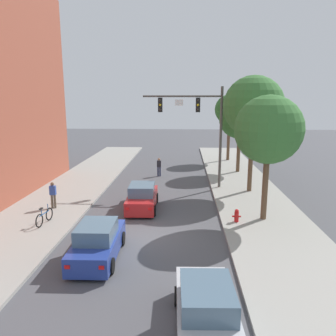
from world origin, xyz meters
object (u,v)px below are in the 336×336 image
(car_third_silver, at_px, (206,311))
(street_tree_second, at_px, (253,107))
(car_following_blue, at_px, (98,242))
(street_tree_farthest, at_px, (230,110))
(bicycle_leaning, at_px, (44,217))
(street_tree_third, at_px, (240,118))
(pedestrian_sidewalk_left_walker, at_px, (53,194))
(traffic_signal_mast, at_px, (199,119))
(pedestrian_crossing_road, at_px, (159,166))
(street_tree_nearest, at_px, (269,130))
(car_lead_red, at_px, (142,198))
(fire_hydrant, at_px, (237,215))

(car_third_silver, distance_m, street_tree_second, 16.59)
(car_following_blue, xyz_separation_m, street_tree_farthest, (8.48, 23.21, 4.89))
(car_third_silver, distance_m, bicycle_leaning, 11.38)
(street_tree_second, relative_size, street_tree_third, 1.21)
(pedestrian_sidewalk_left_walker, relative_size, street_tree_third, 0.24)
(traffic_signal_mast, height_order, car_third_silver, traffic_signal_mast)
(traffic_signal_mast, height_order, street_tree_farthest, traffic_signal_mast)
(street_tree_third, bearing_deg, pedestrian_crossing_road, -167.30)
(car_following_blue, bearing_deg, bicycle_leaning, 138.08)
(street_tree_nearest, distance_m, street_tree_farthest, 18.41)
(car_following_blue, height_order, pedestrian_crossing_road, pedestrian_crossing_road)
(bicycle_leaning, xyz_separation_m, street_tree_second, (12.27, 7.19, 5.69))
(traffic_signal_mast, bearing_deg, street_tree_third, 55.16)
(bicycle_leaning, height_order, street_tree_farthest, street_tree_farthest)
(street_tree_second, distance_m, street_tree_farthest, 12.60)
(car_lead_red, xyz_separation_m, street_tree_nearest, (7.07, -1.82, 4.41))
(car_lead_red, height_order, pedestrian_crossing_road, pedestrian_crossing_road)
(car_following_blue, height_order, bicycle_leaning, car_following_blue)
(car_lead_red, height_order, street_tree_third, street_tree_third)
(traffic_signal_mast, bearing_deg, car_lead_red, -126.37)
(street_tree_third, bearing_deg, traffic_signal_mast, -124.84)
(fire_hydrant, relative_size, street_tree_second, 0.09)
(car_lead_red, bearing_deg, pedestrian_sidewalk_left_walker, -173.90)
(traffic_signal_mast, bearing_deg, pedestrian_sidewalk_left_walker, -148.57)
(street_tree_nearest, height_order, street_tree_third, street_tree_nearest)
(car_following_blue, relative_size, street_tree_nearest, 0.62)
(car_third_silver, bearing_deg, pedestrian_crossing_road, 98.31)
(street_tree_nearest, distance_m, street_tree_second, 5.92)
(street_tree_nearest, xyz_separation_m, street_tree_farthest, (0.33, 18.40, 0.48))
(car_lead_red, distance_m, street_tree_nearest, 8.53)
(fire_hydrant, bearing_deg, traffic_signal_mast, 104.00)
(car_third_silver, xyz_separation_m, street_tree_nearest, (3.78, 9.29, 4.41))
(street_tree_second, bearing_deg, pedestrian_sidewalk_left_walker, -160.36)
(traffic_signal_mast, distance_m, pedestrian_crossing_road, 6.79)
(street_tree_second, bearing_deg, street_tree_farthest, 89.90)
(traffic_signal_mast, height_order, street_tree_third, traffic_signal_mast)
(pedestrian_sidewalk_left_walker, bearing_deg, street_tree_third, 40.66)
(pedestrian_crossing_road, bearing_deg, bicycle_leaning, -113.36)
(car_third_silver, height_order, street_tree_nearest, street_tree_nearest)
(bicycle_leaning, bearing_deg, street_tree_nearest, 6.60)
(car_following_blue, xyz_separation_m, street_tree_third, (8.63, 17.20, 4.35))
(car_following_blue, bearing_deg, street_tree_nearest, 30.58)
(fire_hydrant, height_order, street_tree_nearest, street_tree_nearest)
(car_following_blue, height_order, pedestrian_sidewalk_left_walker, pedestrian_sidewalk_left_walker)
(car_third_silver, relative_size, street_tree_nearest, 0.63)
(car_third_silver, height_order, street_tree_second, street_tree_second)
(pedestrian_sidewalk_left_walker, bearing_deg, bicycle_leaning, -78.41)
(traffic_signal_mast, bearing_deg, fire_hydrant, -76.00)
(car_lead_red, xyz_separation_m, pedestrian_sidewalk_left_walker, (-5.43, -0.58, 0.34))
(car_third_silver, xyz_separation_m, street_tree_third, (4.27, 21.68, 4.35))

